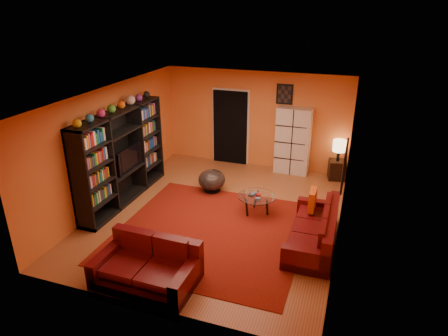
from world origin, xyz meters
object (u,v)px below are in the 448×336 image
(tv, at_px, (126,158))
(sofa, at_px, (317,231))
(coffee_table, at_px, (257,198))
(side_table, at_px, (337,170))
(entertainment_unit, at_px, (122,157))
(storage_cabinet, at_px, (293,141))
(table_lamp, at_px, (339,146))
(bowl_chair, at_px, (212,180))
(loveseat, at_px, (149,265))

(tv, xyz_separation_m, sofa, (4.36, -0.55, -0.70))
(coffee_table, distance_m, side_table, 2.84)
(entertainment_unit, distance_m, storage_cabinet, 4.37)
(storage_cabinet, relative_size, side_table, 3.53)
(entertainment_unit, relative_size, coffee_table, 3.68)
(side_table, bearing_deg, storage_cabinet, 177.57)
(side_table, relative_size, table_lamp, 0.92)
(coffee_table, bearing_deg, bowl_chair, 151.42)
(table_lamp, bearing_deg, sofa, -92.07)
(entertainment_unit, xyz_separation_m, coffee_table, (3.04, 0.33, -0.68))
(tv, height_order, loveseat, tv)
(loveseat, bearing_deg, storage_cabinet, -14.01)
(loveseat, height_order, table_lamp, table_lamp)
(storage_cabinet, xyz_separation_m, side_table, (1.18, -0.05, -0.63))
(sofa, height_order, bowl_chair, sofa)
(entertainment_unit, bearing_deg, sofa, -6.20)
(table_lamp, bearing_deg, storage_cabinet, 177.57)
(tv, bearing_deg, bowl_chair, -60.53)
(side_table, height_order, table_lamp, table_lamp)
(sofa, height_order, loveseat, same)
(storage_cabinet, relative_size, table_lamp, 3.23)
(coffee_table, xyz_separation_m, bowl_chair, (-1.30, 0.71, -0.08))
(table_lamp, bearing_deg, entertainment_unit, -148.71)
(bowl_chair, bearing_deg, coffee_table, -28.58)
(sofa, bearing_deg, tv, 172.14)
(entertainment_unit, bearing_deg, bowl_chair, 30.61)
(tv, relative_size, sofa, 0.46)
(bowl_chair, bearing_deg, loveseat, -86.76)
(tv, bearing_deg, side_table, -59.13)
(table_lamp, bearing_deg, loveseat, -116.59)
(bowl_chair, xyz_separation_m, table_lamp, (2.78, 1.72, 0.60))
(loveseat, height_order, side_table, loveseat)
(side_table, bearing_deg, bowl_chair, -148.29)
(entertainment_unit, bearing_deg, table_lamp, 31.29)
(sofa, xyz_separation_m, bowl_chair, (-2.66, 1.51, 0.00))
(loveseat, bearing_deg, tv, 38.33)
(loveseat, bearing_deg, bowl_chair, 4.33)
(entertainment_unit, relative_size, tv, 3.20)
(coffee_table, xyz_separation_m, side_table, (1.48, 2.42, -0.12))
(tv, distance_m, table_lamp, 5.21)
(tv, xyz_separation_m, coffee_table, (2.99, 0.25, -0.62))
(sofa, bearing_deg, bowl_chair, 149.79)
(tv, xyz_separation_m, table_lamp, (4.47, 2.68, -0.10))
(sofa, bearing_deg, storage_cabinet, 107.29)
(side_table, bearing_deg, coffee_table, -121.48)
(entertainment_unit, height_order, storage_cabinet, entertainment_unit)
(loveseat, height_order, bowl_chair, loveseat)
(loveseat, relative_size, table_lamp, 3.01)
(tv, xyz_separation_m, storage_cabinet, (3.30, 2.73, -0.11))
(side_table, bearing_deg, loveseat, -116.59)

